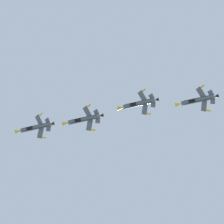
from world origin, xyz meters
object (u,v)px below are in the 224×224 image
object	(u,v)px
fighter_jet_left_wing	(35,128)
fighter_jet_right_outer	(197,100)
fighter_jet_right_wing	(83,119)
fighter_jet_left_outer	(138,104)

from	to	relation	value
fighter_jet_left_wing	fighter_jet_right_outer	world-z (taller)	fighter_jet_left_wing
fighter_jet_right_wing	fighter_jet_right_outer	bearing A→B (deg)	-86.25
fighter_jet_right_wing	fighter_jet_left_outer	distance (m)	21.49
fighter_jet_right_wing	fighter_jet_left_outer	size ratio (longest dim) A/B	1.00
fighter_jet_left_outer	fighter_jet_right_outer	size ratio (longest dim) A/B	1.00
fighter_jet_left_wing	fighter_jet_right_wing	bearing A→B (deg)	-93.12
fighter_jet_left_outer	fighter_jet_right_outer	world-z (taller)	fighter_jet_left_outer
fighter_jet_left_wing	fighter_jet_left_outer	size ratio (longest dim) A/B	1.00
fighter_jet_left_wing	fighter_jet_left_outer	bearing A→B (deg)	-90.16
fighter_jet_right_wing	fighter_jet_right_outer	xyz separation A→B (m)	(37.79, -19.44, 0.55)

